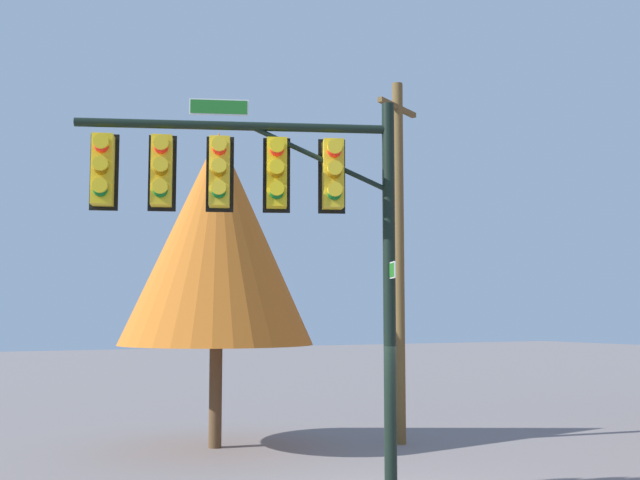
# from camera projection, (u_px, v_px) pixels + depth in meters

# --- Properties ---
(signal_pole_assembly) EXTENTS (4.82, 2.40, 6.42)m
(signal_pole_assembly) POSITION_uv_depth(u_px,v_px,m) (257.00, 198.00, 12.52)
(signal_pole_assembly) COLOR black
(signal_pole_assembly) RESTS_ON ground_plane
(utility_pole) EXTENTS (1.63, 0.99, 8.60)m
(utility_pole) POSITION_uv_depth(u_px,v_px,m) (399.00, 253.00, 18.88)
(utility_pole) COLOR brown
(utility_pole) RESTS_ON ground_plane
(tree_near) EXTENTS (4.46, 4.46, 7.27)m
(tree_near) POSITION_uv_depth(u_px,v_px,m) (217.00, 238.00, 18.40)
(tree_near) COLOR #523A23
(tree_near) RESTS_ON ground_plane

